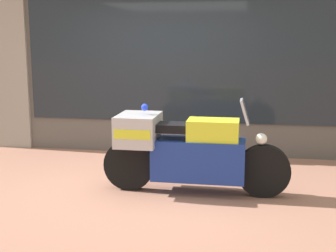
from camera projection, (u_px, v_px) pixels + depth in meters
ground_plane at (143, 186)px, 6.11m from camera, size 60.00×60.00×0.00m
shop_building at (145, 39)px, 7.77m from camera, size 6.52×0.55×3.76m
window_display at (189, 125)px, 7.93m from camera, size 5.22×0.30×1.87m
paramedic_motorcycle at (184, 149)px, 5.76m from camera, size 2.31×0.67×1.19m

